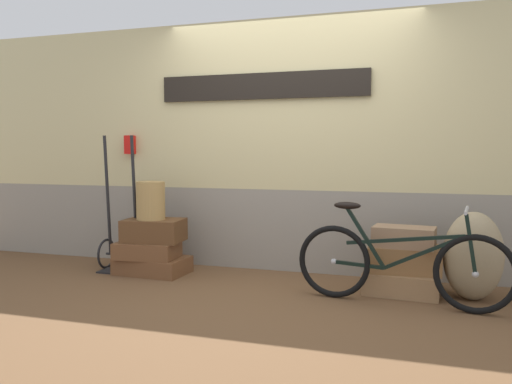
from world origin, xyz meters
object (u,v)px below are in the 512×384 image
(suitcase_3, at_px, (401,283))
(wicker_basket, at_px, (151,201))
(suitcase_5, at_px, (404,237))
(suitcase_0, at_px, (153,265))
(suitcase_4, at_px, (404,259))
(burlap_sack, at_px, (473,256))
(bicycle, at_px, (400,264))
(luggage_trolley, at_px, (121,240))
(suitcase_2, at_px, (154,230))
(suitcase_1, at_px, (147,250))

(suitcase_3, distance_m, wicker_basket, 2.47)
(suitcase_5, bearing_deg, suitcase_0, -173.98)
(suitcase_0, distance_m, suitcase_4, 2.40)
(suitcase_0, xyz_separation_m, wicker_basket, (-0.01, -0.01, 0.65))
(suitcase_3, relative_size, burlap_sack, 0.85)
(wicker_basket, distance_m, bicycle, 2.43)
(suitcase_0, distance_m, suitcase_3, 2.38)
(wicker_basket, relative_size, luggage_trolley, 0.27)
(suitcase_2, xyz_separation_m, luggage_trolley, (-0.39, 0.02, -0.12))
(suitcase_3, bearing_deg, wicker_basket, -176.28)
(suitcase_3, relative_size, bicycle, 0.37)
(luggage_trolley, distance_m, bicycle, 2.77)
(bicycle, bearing_deg, suitcase_0, 171.42)
(burlap_sack, bearing_deg, suitcase_5, 179.69)
(suitcase_4, relative_size, bicycle, 0.36)
(suitcase_0, xyz_separation_m, suitcase_2, (0.01, 0.01, 0.35))
(suitcase_1, bearing_deg, wicker_basket, 39.84)
(wicker_basket, distance_m, burlap_sack, 2.96)
(suitcase_2, bearing_deg, bicycle, -14.72)
(burlap_sack, bearing_deg, suitcase_0, 179.52)
(suitcase_5, distance_m, bicycle, 0.37)
(luggage_trolley, bearing_deg, suitcase_0, -5.03)
(suitcase_0, height_order, wicker_basket, wicker_basket)
(suitcase_0, xyz_separation_m, bicycle, (2.37, -0.36, 0.25))
(suitcase_0, distance_m, luggage_trolley, 0.44)
(suitcase_4, xyz_separation_m, luggage_trolley, (-2.76, 0.01, 0.01))
(burlap_sack, height_order, bicycle, bicycle)
(suitcase_5, xyz_separation_m, luggage_trolley, (-2.76, 0.05, -0.18))
(suitcase_2, bearing_deg, burlap_sack, -6.52)
(suitcase_1, xyz_separation_m, bicycle, (2.40, -0.32, 0.09))
(suitcase_1, distance_m, suitcase_2, 0.20)
(suitcase_3, bearing_deg, bicycle, -87.16)
(burlap_sack, bearing_deg, luggage_trolley, 179.00)
(wicker_basket, bearing_deg, bicycle, -8.40)
(suitcase_3, height_order, luggage_trolley, luggage_trolley)
(suitcase_2, distance_m, bicycle, 2.38)
(suitcase_2, relative_size, suitcase_5, 1.13)
(burlap_sack, bearing_deg, suitcase_3, -179.45)
(wicker_basket, height_order, burlap_sack, wicker_basket)
(suitcase_5, bearing_deg, bicycle, -87.00)
(suitcase_1, height_order, burlap_sack, burlap_sack)
(suitcase_4, height_order, wicker_basket, wicker_basket)
(suitcase_0, distance_m, suitcase_2, 0.35)
(suitcase_5, bearing_deg, wicker_basket, -173.82)
(suitcase_2, height_order, bicycle, bicycle)
(suitcase_3, distance_m, suitcase_4, 0.21)
(luggage_trolley, bearing_deg, burlap_sack, -1.00)
(suitcase_2, xyz_separation_m, suitcase_5, (2.37, -0.03, 0.06))
(suitcase_3, height_order, burlap_sack, burlap_sack)
(suitcase_1, distance_m, suitcase_5, 2.44)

